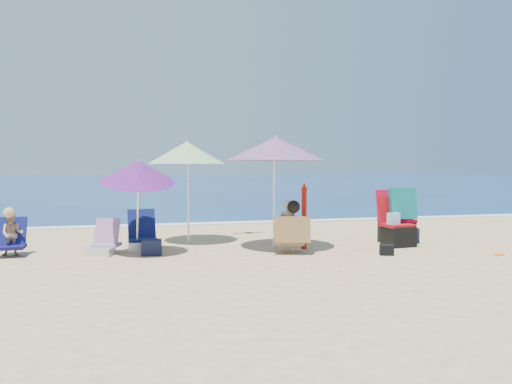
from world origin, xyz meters
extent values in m
plane|color=#D8BC84|center=(0.00, 0.00, 0.00)|extent=(120.00, 120.00, 0.00)
cube|color=navy|center=(0.00, 45.00, -0.05)|extent=(120.00, 80.00, 0.12)
cube|color=white|center=(0.00, 5.10, 0.02)|extent=(120.00, 0.50, 0.04)
cylinder|color=white|center=(0.04, 0.90, 1.02)|extent=(0.04, 0.04, 2.03)
cone|color=#EB1F76|center=(0.04, 0.81, 1.95)|extent=(2.31, 2.31, 0.46)
cylinder|color=white|center=(0.05, 0.72, 2.15)|extent=(0.04, 0.04, 0.12)
cylinder|color=white|center=(-1.53, 1.88, 0.99)|extent=(0.05, 0.05, 1.97)
cone|color=#3A9817|center=(-1.54, 2.04, 1.89)|extent=(2.12, 2.12, 0.47)
cylinder|color=white|center=(-1.52, 2.21, 2.10)|extent=(0.04, 0.04, 0.12)
cylinder|color=white|center=(-2.58, 0.95, 0.78)|extent=(0.06, 0.41, 1.52)
cone|color=#BA1A5F|center=(-2.57, 0.73, 1.51)|extent=(1.45, 1.50, 0.70)
cylinder|color=silver|center=(-2.56, 0.68, 1.69)|extent=(0.03, 0.05, 0.11)
cylinder|color=#9D160B|center=(0.57, 0.62, 0.59)|extent=(0.12, 0.12, 1.17)
cone|color=#A4240B|center=(0.53, 0.50, 1.22)|extent=(0.17, 0.17, 0.15)
cube|color=#0B1A41|center=(-2.48, 1.28, 0.19)|extent=(0.55, 0.49, 0.06)
cube|color=#0D1649|center=(-2.50, 1.55, 0.47)|extent=(0.54, 0.33, 0.56)
cube|color=silver|center=(-2.48, 1.27, 0.08)|extent=(0.57, 0.51, 0.17)
cube|color=#F07D54|center=(-3.13, 1.00, 0.16)|extent=(0.53, 0.49, 0.05)
cube|color=#EC5E53|center=(-3.14, 1.13, 0.40)|extent=(0.49, 0.36, 0.47)
cube|color=white|center=(-3.25, 0.82, 0.07)|extent=(0.55, 0.51, 0.14)
cube|color=#B10C15|center=(2.50, 0.48, 0.42)|extent=(0.61, 0.55, 0.06)
cube|color=#A50B13|center=(2.48, 0.70, 0.70)|extent=(0.57, 0.21, 0.56)
cube|color=black|center=(2.51, 0.44, 0.20)|extent=(0.59, 0.53, 0.40)
cube|color=#B60D2C|center=(2.70, 0.84, 0.47)|extent=(0.65, 0.58, 0.07)
cube|color=#B50C2D|center=(2.70, 1.10, 0.79)|extent=(0.64, 0.20, 0.63)
cube|color=black|center=(2.69, 0.82, 0.23)|extent=(0.62, 0.56, 0.45)
cube|color=#09726C|center=(2.68, 0.57, 0.85)|extent=(0.57, 0.22, 0.64)
cube|color=#9BCEF8|center=(2.39, 0.42, 0.51)|extent=(0.26, 0.15, 0.34)
imported|color=tan|center=(0.12, 0.25, 0.49)|extent=(0.41, 0.32, 0.98)
cube|color=navy|center=(0.16, 0.28, 0.20)|extent=(0.65, 0.61, 0.07)
cube|color=#2B0D61|center=(0.14, 0.07, 0.46)|extent=(0.71, 0.41, 0.50)
sphere|color=black|center=(0.20, 0.15, 0.87)|extent=(0.24, 0.24, 0.24)
imported|color=tan|center=(-4.77, 1.16, 0.39)|extent=(0.38, 0.30, 0.79)
cube|color=#0E0C45|center=(-4.78, 1.06, 0.17)|extent=(0.48, 0.42, 0.06)
cube|color=#0E134E|center=(-4.80, 1.31, 0.43)|extent=(0.48, 0.28, 0.51)
sphere|color=tan|center=(-4.81, 1.15, 0.78)|extent=(0.19, 0.19, 0.19)
cube|color=#161932|center=(-2.34, 0.63, 0.14)|extent=(0.38, 0.29, 0.28)
cube|color=black|center=(-2.54, 1.21, 0.11)|extent=(0.33, 0.27, 0.21)
cube|color=#192338|center=(2.99, 0.91, 0.15)|extent=(0.41, 0.31, 0.30)
cube|color=black|center=(1.78, -0.42, 0.09)|extent=(0.29, 0.24, 0.19)
cube|color=orange|center=(3.75, -0.92, 0.01)|extent=(0.22, 0.13, 0.03)
camera|label=1|loc=(-2.71, -8.62, 1.62)|focal=35.40mm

